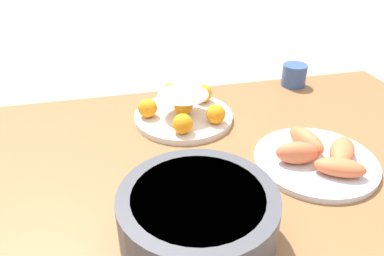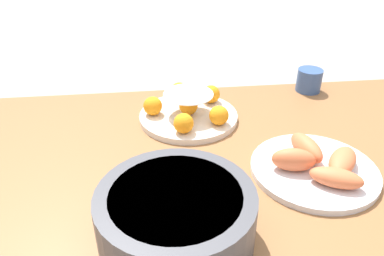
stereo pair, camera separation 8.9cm
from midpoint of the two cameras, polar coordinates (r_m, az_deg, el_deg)
dining_table at (r=0.88m, az=3.59°, el=-11.53°), size 1.39×0.85×0.72m
cake_plate at (r=0.99m, az=2.04°, el=2.75°), size 0.26×0.26×0.08m
serving_bowl at (r=0.63m, az=1.68°, el=-13.42°), size 0.26×0.26×0.10m
seafood_platter at (r=0.85m, az=21.25°, el=-5.47°), size 0.27×0.27×0.06m
cup_near at (r=1.22m, az=19.45°, el=6.83°), size 0.08×0.08×0.07m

